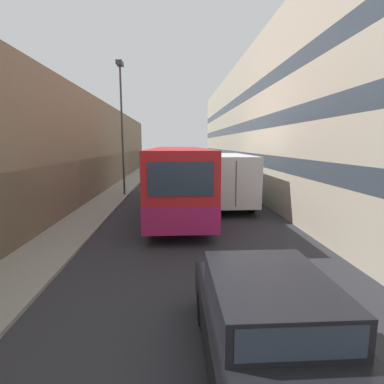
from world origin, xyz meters
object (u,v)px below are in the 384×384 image
(bus, at_px, (179,177))
(street_lamp, at_px, (121,106))
(car_hatchback, at_px, (270,324))
(box_truck, at_px, (222,176))

(bus, bearing_deg, street_lamp, 129.95)
(car_hatchback, height_order, street_lamp, street_lamp)
(box_truck, bearing_deg, car_hatchback, -95.76)
(car_hatchback, height_order, bus, bus)
(car_hatchback, xyz_separation_m, street_lamp, (-4.58, 15.14, 4.82))
(bus, relative_size, box_truck, 1.47)
(car_hatchback, distance_m, street_lamp, 16.53)
(bus, distance_m, street_lamp, 6.58)
(box_truck, height_order, street_lamp, street_lamp)
(box_truck, distance_m, street_lamp, 7.55)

